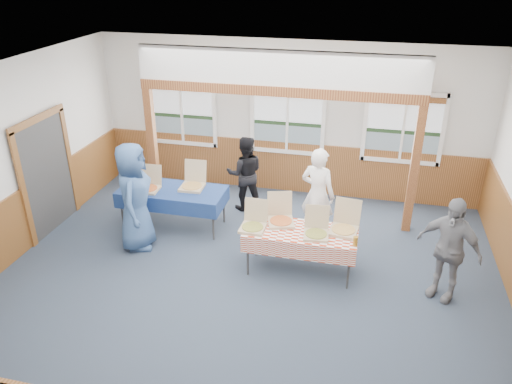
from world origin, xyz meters
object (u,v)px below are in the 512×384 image
table_right (301,234)px  woman_black (245,173)px  man_blue (134,197)px  table_left (172,192)px  woman_white (318,195)px  person_grey (448,249)px

table_right → woman_black: 2.41m
woman_black → man_blue: size_ratio=0.79×
table_left → woman_white: (2.67, 0.17, 0.17)m
woman_black → man_blue: 2.35m
woman_black → person_grey: person_grey is taller
woman_black → table_right: bearing=109.1°
woman_black → person_grey: size_ratio=0.93×
woman_white → person_grey: bearing=168.3°
woman_white → man_blue: (-3.00, -0.98, 0.09)m
table_left → woman_white: woman_white is taller
person_grey → table_left: bearing=-162.9°
woman_white → man_blue: 3.16m
man_blue → person_grey: size_ratio=1.17×
woman_white → woman_black: 1.75m
table_right → woman_white: 1.13m
table_left → table_right: bearing=-41.8°
table_left → woman_white: size_ratio=1.22×
woman_black → man_blue: man_blue is taller
table_left → woman_white: 2.68m
table_left → woman_black: 1.52m
table_left → man_blue: size_ratio=1.11×
table_right → man_blue: bearing=157.0°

